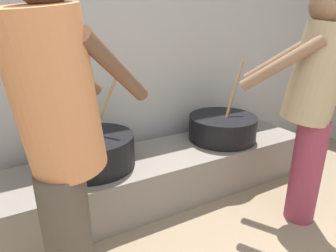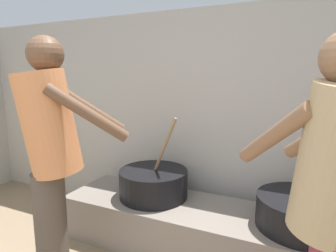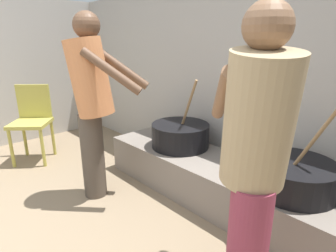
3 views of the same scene
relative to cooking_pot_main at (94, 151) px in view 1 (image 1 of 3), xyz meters
name	(u,v)px [view 1 (image 1 of 3)]	position (x,y,z in m)	size (l,w,h in m)	color
block_enclosure_rear	(107,70)	(0.29, 0.48, 0.48)	(5.59, 0.20, 1.92)	#ADA8A0
hearth_ledge	(167,172)	(0.56, -0.04, -0.30)	(2.49, 0.60, 0.36)	slate
cooking_pot_main	(94,151)	(0.00, 0.00, 0.00)	(0.56, 0.56, 0.68)	black
cooking_pot_secondary	(222,127)	(1.12, -0.03, -0.01)	(0.58, 0.58, 0.66)	black
cook_in_orange_shirt	(61,137)	(-0.31, -0.75, 0.43)	(0.71, 0.67, 1.59)	#4C4238
cook_in_tan_shirt	(313,100)	(1.21, -0.77, 0.39)	(0.67, 0.69, 1.53)	#8C3347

